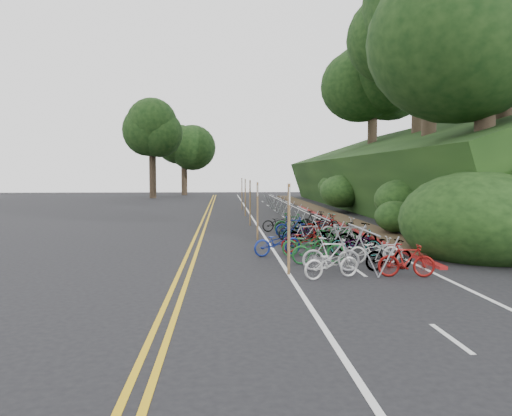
{
  "coord_description": "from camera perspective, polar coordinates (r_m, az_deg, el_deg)",
  "views": [
    {
      "loc": [
        -0.86,
        -16.3,
        2.88
      ],
      "look_at": [
        0.62,
        6.31,
        1.3
      ],
      "focal_mm": 35.0,
      "sensor_mm": 36.0,
      "label": 1
    }
  ],
  "objects": [
    {
      "name": "ground",
      "position": [
        16.58,
        -0.72,
        -6.02
      ],
      "size": [
        120.0,
        120.0,
        0.0
      ],
      "primitive_type": "plane",
      "color": "black",
      "rests_on": "ground"
    },
    {
      "name": "road_markings",
      "position": [
        26.6,
        -0.51,
        -2.22
      ],
      "size": [
        7.47,
        80.0,
        0.01
      ],
      "color": "gold",
      "rests_on": "ground"
    },
    {
      "name": "red_curb",
      "position": [
        29.19,
        9.26,
        -1.62
      ],
      "size": [
        0.25,
        28.0,
        0.1
      ],
      "primitive_type": "cube",
      "color": "maroon",
      "rests_on": "ground"
    },
    {
      "name": "embankment",
      "position": [
        37.95,
        17.64,
        3.33
      ],
      "size": [
        14.3,
        48.14,
        9.11
      ],
      "color": "black",
      "rests_on": "ground"
    },
    {
      "name": "tree_cluster",
      "position": [
        40.65,
        11.94,
        15.81
      ],
      "size": [
        32.25,
        53.88,
        18.03
      ],
      "color": "#2D2319",
      "rests_on": "ground"
    },
    {
      "name": "bike_rack_front",
      "position": [
        15.63,
        12.09,
        -3.45
      ],
      "size": [
        1.15,
        3.41,
        1.18
      ],
      "color": "gray",
      "rests_on": "ground"
    },
    {
      "name": "bike_racks_rest",
      "position": [
        29.62,
        3.75,
        0.06
      ],
      "size": [
        1.14,
        23.0,
        1.17
      ],
      "color": "gray",
      "rests_on": "ground"
    },
    {
      "name": "signpost_near",
      "position": [
        14.15,
        3.78,
        -1.7
      ],
      "size": [
        0.08,
        0.4,
        2.59
      ],
      "color": "brown",
      "rests_on": "ground"
    },
    {
      "name": "signposts_rest",
      "position": [
        30.37,
        -0.99,
        1.25
      ],
      "size": [
        0.08,
        18.4,
        2.5
      ],
      "color": "brown",
      "rests_on": "ground"
    },
    {
      "name": "bike_front",
      "position": [
        17.5,
        2.45,
        -3.92
      ],
      "size": [
        1.24,
        1.91,
        0.95
      ],
      "primitive_type": "imported",
      "rotation": [
        0.0,
        0.0,
        1.94
      ],
      "color": "navy",
      "rests_on": "ground"
    },
    {
      "name": "bike_valet",
      "position": [
        19.69,
        7.74,
        -3.07
      ],
      "size": [
        3.25,
        12.86,
        1.08
      ],
      "color": "beige",
      "rests_on": "ground"
    }
  ]
}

